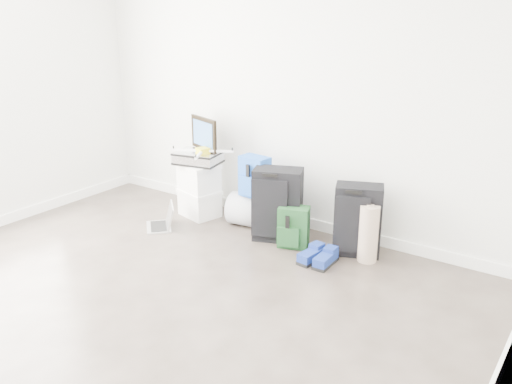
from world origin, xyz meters
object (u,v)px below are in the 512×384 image
Objects in this scene: large_suitcase at (277,205)px; duffel_bag at (256,211)px; carry_on at (357,220)px; boxes_stack at (199,190)px; laptop at (163,222)px; briefcase at (198,158)px.

duffel_bag is at bearing 135.74° from large_suitcase.
carry_on is at bearing -8.42° from duffel_bag.
laptop is at bearing -86.48° from boxes_stack.
large_suitcase is at bearing -30.16° from duffel_bag.
briefcase is 0.72m from laptop.
large_suitcase is at bearing 167.30° from carry_on.
carry_on is at bearing 59.67° from laptop.
large_suitcase reaches higher than boxes_stack.
briefcase is at bearing 154.85° from large_suitcase.
large_suitcase is (0.32, -0.13, 0.17)m from duffel_bag.
laptop is at bearing 173.95° from carry_on.
laptop is (-1.77, -0.52, -0.25)m from carry_on.
large_suitcase reaches higher than carry_on.
briefcase is at bearing 122.67° from laptop.
boxes_stack is at bearing 168.52° from briefcase.
briefcase reaches higher than laptop.
boxes_stack is 0.65m from duffel_bag.
carry_on is at bearing 16.68° from boxes_stack.
carry_on is (1.69, 0.07, 0.03)m from boxes_stack.
large_suitcase is 1.08× the size of carry_on.
laptop is at bearing 178.58° from large_suitcase.
carry_on is at bearing -12.46° from large_suitcase.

